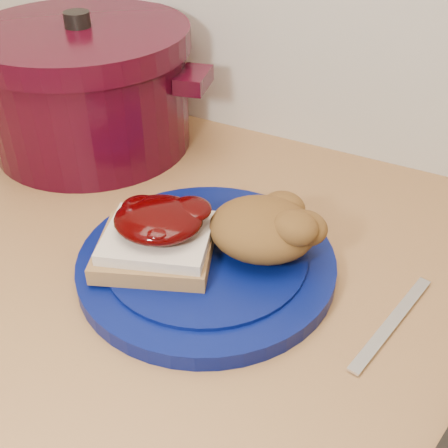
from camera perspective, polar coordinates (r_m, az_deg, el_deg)
The scene contains 6 objects.
plate at distance 0.59m, azimuth -1.78°, elevation -4.00°, with size 0.27×0.27×0.02m, color #050E4B.
sandwich at distance 0.56m, azimuth -6.83°, elevation -1.17°, with size 0.14×0.13×0.06m.
stuffing_mound at distance 0.57m, azimuth 3.92°, elevation -0.49°, with size 0.11×0.09×0.05m, color brown.
butter_knife at distance 0.56m, azimuth 16.72°, elevation -9.54°, with size 0.15×0.01×0.00m, color silver.
dutch_oven at distance 0.81m, azimuth -13.71°, elevation 13.36°, with size 0.35×0.35×0.18m.
pepper_grinder at distance 0.89m, azimuth -18.08°, elevation 12.76°, with size 0.05×0.05×0.11m.
Camera 1 is at (0.25, 1.10, 1.29)m, focal length 45.00 mm.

